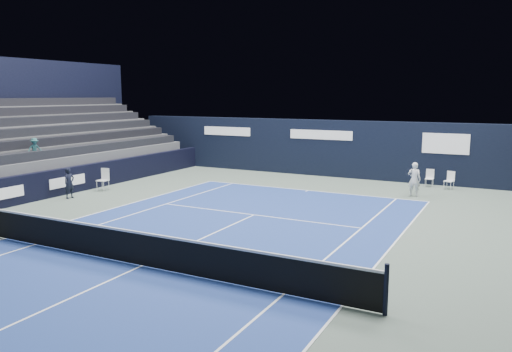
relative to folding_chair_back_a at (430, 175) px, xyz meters
The scene contains 12 objects.
ground 14.55m from the folding_chair_back_a, 109.77° to the right, with size 48.00×48.00×0.00m, color #505F53.
court_surface 16.45m from the folding_chair_back_a, 107.42° to the right, with size 10.97×23.77×0.01m, color navy.
folding_chair_back_a is the anchor object (origin of this frame).
folding_chair_back_b 1.05m from the folding_chair_back_a, 21.40° to the right, with size 0.49×0.48×0.87m.
line_judge_chair 15.81m from the folding_chair_back_a, 148.88° to the right, with size 0.50×0.48×1.04m.
line_judge 16.96m from the folding_chair_back_a, 142.75° to the right, with size 0.49×0.32×1.36m, color black.
court_markings 16.45m from the folding_chair_back_a, 107.42° to the right, with size 11.03×23.83×0.00m.
tennis_net 16.44m from the folding_chair_back_a, 107.42° to the right, with size 12.90×0.10×1.10m.
back_sponsor_wall 5.08m from the folding_chair_back_a, behind, with size 26.00×0.63×3.10m.
side_barrier_left 17.38m from the folding_chair_back_a, 146.05° to the right, with size 0.33×22.00×1.20m.
spectator_stand 20.21m from the folding_chair_back_a, 154.44° to the right, with size 6.00×18.00×6.40m.
tennis_player 2.88m from the folding_chair_back_a, 95.03° to the right, with size 0.59×0.81×1.53m.
Camera 1 is at (8.50, -9.78, 4.47)m, focal length 35.00 mm.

